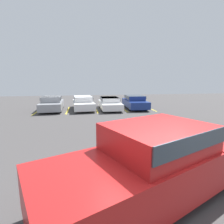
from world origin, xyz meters
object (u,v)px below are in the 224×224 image
at_px(parked_sedan_c, 110,103).
at_px(wheel_stop_curb, 121,105).
at_px(parked_sedan_a, 52,103).
at_px(parked_sedan_b, 83,102).
at_px(parked_sedan_d, 135,101).
at_px(pickup_truck, 166,158).

bearing_deg(parked_sedan_c, wheel_stop_curb, 147.77).
bearing_deg(parked_sedan_a, wheel_stop_curb, 105.22).
relative_size(parked_sedan_b, parked_sedan_d, 1.04).
distance_m(parked_sedan_a, wheel_stop_curb, 7.40).
bearing_deg(wheel_stop_curb, parked_sedan_d, -69.17).
height_order(pickup_truck, parked_sedan_d, pickup_truck).
distance_m(parked_sedan_b, wheel_stop_curb, 4.76).
height_order(parked_sedan_b, wheel_stop_curb, parked_sedan_b).
height_order(parked_sedan_a, parked_sedan_c, parked_sedan_a).
bearing_deg(parked_sedan_b, parked_sedan_c, 77.61).
relative_size(pickup_truck, parked_sedan_b, 1.37).
height_order(parked_sedan_c, wheel_stop_curb, parked_sedan_c).
xyz_separation_m(parked_sedan_a, parked_sedan_b, (2.84, 0.08, -0.02)).
xyz_separation_m(parked_sedan_a, parked_sedan_c, (5.35, -0.28, -0.07)).
relative_size(parked_sedan_b, parked_sedan_c, 1.04).
distance_m(parked_sedan_d, wheel_stop_curb, 2.60).
xyz_separation_m(pickup_truck, parked_sedan_d, (3.18, 12.94, -0.20)).
xyz_separation_m(pickup_truck, parked_sedan_b, (-1.89, 13.11, -0.21)).
xyz_separation_m(parked_sedan_b, parked_sedan_c, (2.51, -0.37, -0.05)).
xyz_separation_m(pickup_truck, wheel_stop_curb, (2.29, 15.30, -0.81)).
distance_m(parked_sedan_c, wheel_stop_curb, 3.10).
bearing_deg(parked_sedan_b, parked_sedan_a, -92.38).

